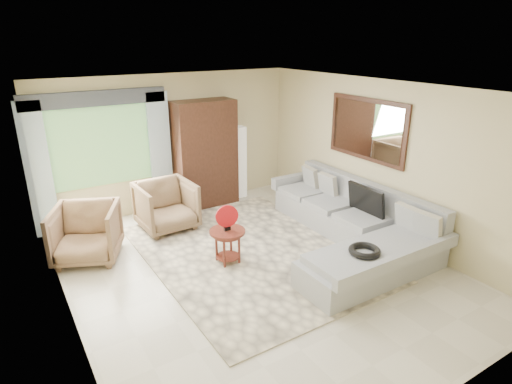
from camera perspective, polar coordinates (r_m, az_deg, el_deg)
ground at (r=6.43m, az=-0.23°, el=-10.15°), size 6.00×6.00×0.00m
area_rug at (r=6.84m, az=-0.69°, el=-8.07°), size 3.03×4.02×0.02m
sectional_sofa at (r=7.19m, az=12.74°, el=-4.74°), size 2.30×3.46×0.90m
tv_screen at (r=7.21m, az=14.46°, el=-1.04°), size 0.14×0.74×0.48m
garden_hose at (r=5.94m, az=14.27°, el=-7.59°), size 0.43×0.43×0.09m
coffee_table at (r=6.47m, az=-3.80°, el=-7.17°), size 0.54×0.54×0.54m
red_disc at (r=6.26m, az=-3.90°, el=-3.23°), size 0.33×0.11×0.34m
armchair_left at (r=6.99m, az=-21.68°, el=-5.15°), size 1.23×1.24×0.86m
armchair_right at (r=7.68m, az=-11.86°, el=-1.82°), size 0.96×0.98×0.86m
potted_plant at (r=7.68m, az=-22.75°, el=-4.48°), size 0.54×0.50×0.50m
armoire at (r=8.50m, az=-6.81°, el=5.04°), size 1.20×0.55×2.10m
floor_lamp at (r=8.99m, az=-2.29°, el=4.01°), size 0.24×0.24×1.50m
window at (r=8.07m, az=-20.02°, el=5.70°), size 1.80×0.04×1.40m
curtain_left at (r=7.90m, az=-27.04°, el=2.52°), size 0.40×0.08×2.30m
curtain_right at (r=8.31m, az=-12.63°, el=5.05°), size 0.40×0.08×2.30m
valance at (r=7.85m, az=-20.65°, el=11.60°), size 2.40×0.12×0.26m
wall_mirror at (r=7.55m, az=14.52°, el=8.08°), size 0.05×1.70×1.05m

